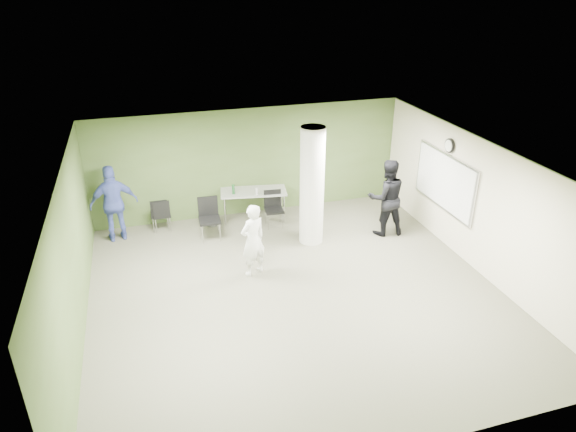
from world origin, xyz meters
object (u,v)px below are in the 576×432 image
object	(u,v)px
folding_table	(253,193)
woman_white	(253,240)
chair_back_left	(162,213)
man_black	(386,197)
man_blue	(114,204)

from	to	relation	value
folding_table	woman_white	distance (m)	2.66
chair_back_left	man_black	bearing A→B (deg)	162.02
woman_white	man_black	bearing A→B (deg)	170.99
folding_table	man_blue	distance (m)	3.37
folding_table	woman_white	xyz separation A→B (m)	(-0.60, -2.59, 0.06)
woman_white	man_blue	bearing A→B (deg)	-65.20
chair_back_left	folding_table	bearing A→B (deg)	-179.76
folding_table	chair_back_left	world-z (taller)	folding_table
chair_back_left	man_black	xyz separation A→B (m)	(5.19, -1.67, 0.47)
man_black	folding_table	bearing A→B (deg)	-24.01
chair_back_left	man_blue	size ratio (longest dim) A/B	0.45
folding_table	woman_white	bearing A→B (deg)	-93.64
chair_back_left	man_blue	distance (m)	1.15
man_black	man_blue	distance (m)	6.43
woman_white	man_blue	size ratio (longest dim) A/B	0.86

